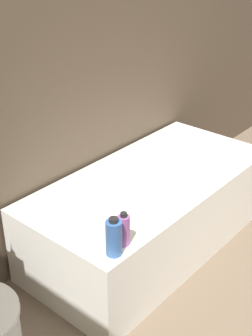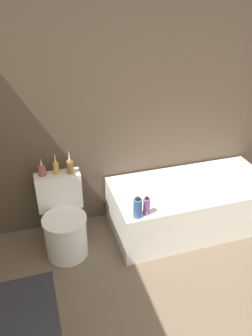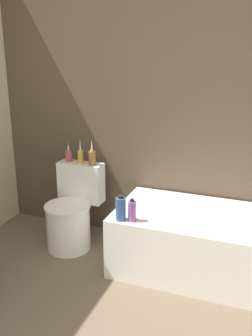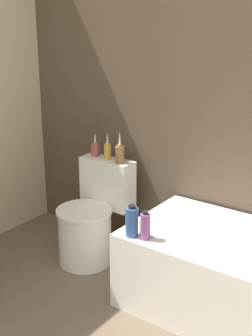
# 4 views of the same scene
# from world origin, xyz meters

# --- Properties ---
(wall_back_tiled) EXTENTS (6.40, 0.06, 2.60)m
(wall_back_tiled) POSITION_xyz_m (0.00, 2.39, 1.30)
(wall_back_tiled) COLOR brown
(wall_back_tiled) RESTS_ON ground_plane
(bathtub) EXTENTS (1.64, 0.78, 0.50)m
(bathtub) POSITION_xyz_m (0.70, 1.95, 0.25)
(bathtub) COLOR white
(bathtub) RESTS_ON ground
(toilet) EXTENTS (0.42, 0.56, 0.73)m
(toilet) POSITION_xyz_m (-0.61, 1.97, 0.31)
(toilet) COLOR white
(toilet) RESTS_ON ground
(vase_gold) EXTENTS (0.07, 0.07, 0.18)m
(vase_gold) POSITION_xyz_m (-0.74, 2.18, 0.79)
(vase_gold) COLOR #994C47
(vase_gold) RESTS_ON toilet
(vase_silver) EXTENTS (0.05, 0.05, 0.22)m
(vase_silver) POSITION_xyz_m (-0.61, 2.17, 0.80)
(vase_silver) COLOR gold
(vase_silver) RESTS_ON toilet
(vase_bronze) EXTENTS (0.07, 0.07, 0.23)m
(vase_bronze) POSITION_xyz_m (-0.49, 2.15, 0.81)
(vase_bronze) COLOR olive
(vase_bronze) RESTS_ON toilet
(shampoo_bottle_tall) EXTENTS (0.08, 0.08, 0.20)m
(shampoo_bottle_tall) POSITION_xyz_m (0.00, 1.62, 0.59)
(shampoo_bottle_tall) COLOR #335999
(shampoo_bottle_tall) RESTS_ON bathtub
(shampoo_bottle_short) EXTENTS (0.06, 0.06, 0.18)m
(shampoo_bottle_short) POSITION_xyz_m (0.09, 1.64, 0.58)
(shampoo_bottle_short) COLOR #8C4C8C
(shampoo_bottle_short) RESTS_ON bathtub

